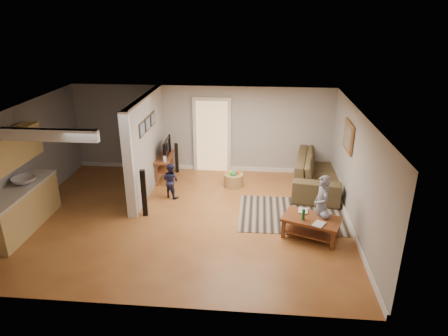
{
  "coord_description": "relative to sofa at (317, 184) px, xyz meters",
  "views": [
    {
      "loc": [
        1.63,
        -8.06,
        4.5
      ],
      "look_at": [
        0.87,
        0.4,
        1.1
      ],
      "focal_mm": 32.0,
      "sensor_mm": 36.0,
      "label": 1
    }
  ],
  "objects": [
    {
      "name": "child",
      "position": [
        -0.3,
        -2.62,
        0.0
      ],
      "size": [
        0.42,
        0.54,
        1.33
      ],
      "primitive_type": "imported",
      "rotation": [
        0.0,
        0.0,
        -1.33
      ],
      "color": "gray",
      "rests_on": "ground"
    },
    {
      "name": "ground",
      "position": [
        -3.3,
        -2.19,
        0.0
      ],
      "size": [
        7.5,
        7.5,
        0.0
      ],
      "primitive_type": "plane",
      "color": "brown",
      "rests_on": "ground"
    },
    {
      "name": "room_shell",
      "position": [
        -4.37,
        -1.77,
        1.46
      ],
      "size": [
        7.54,
        6.02,
        2.52
      ],
      "color": "#A3A09C",
      "rests_on": "ground"
    },
    {
      "name": "coffee_table",
      "position": [
        -0.48,
        -2.81,
        0.36
      ],
      "size": [
        1.33,
        1.06,
        0.69
      ],
      "rotation": [
        0.0,
        0.0,
        -0.37
      ],
      "color": "#5E3416",
      "rests_on": "ground"
    },
    {
      "name": "area_rug",
      "position": [
        -0.81,
        -1.85,
        0.01
      ],
      "size": [
        2.5,
        1.83,
        0.01
      ],
      "primitive_type": "cube",
      "rotation": [
        0.0,
        0.0,
        0.0
      ],
      "color": "black",
      "rests_on": "ground"
    },
    {
      "name": "speaker_left",
      "position": [
        -4.24,
        -2.17,
        0.57
      ],
      "size": [
        0.13,
        0.13,
        1.14
      ],
      "primitive_type": "cube",
      "rotation": [
        0.0,
        0.0,
        0.15
      ],
      "color": "black",
      "rests_on": "ground"
    },
    {
      "name": "toy_basket",
      "position": [
        -2.3,
        -0.34,
        0.19
      ],
      "size": [
        0.53,
        0.53,
        0.47
      ],
      "color": "olive",
      "rests_on": "ground"
    },
    {
      "name": "toddler",
      "position": [
        -3.84,
        -1.16,
        0.0
      ],
      "size": [
        0.55,
        0.51,
        0.91
      ],
      "primitive_type": "imported",
      "rotation": [
        0.0,
        0.0,
        2.66
      ],
      "color": "#1D1E3D",
      "rests_on": "ground"
    },
    {
      "name": "sofa",
      "position": [
        0.0,
        0.0,
        0.0
      ],
      "size": [
        1.63,
        3.14,
        0.87
      ],
      "primitive_type": "imported",
      "rotation": [
        0.0,
        0.0,
        1.41
      ],
      "color": "#4F3F27",
      "rests_on": "ground"
    },
    {
      "name": "tv_console",
      "position": [
        -4.24,
        -0.07,
        0.63
      ],
      "size": [
        0.48,
        1.12,
        0.95
      ],
      "rotation": [
        0.0,
        0.0,
        0.06
      ],
      "color": "#5E3416",
      "rests_on": "ground"
    },
    {
      "name": "speaker_right",
      "position": [
        -4.03,
        0.51,
        0.44
      ],
      "size": [
        0.12,
        0.12,
        0.89
      ],
      "primitive_type": "cube",
      "rotation": [
        0.0,
        0.0,
        0.42
      ],
      "color": "black",
      "rests_on": "ground"
    }
  ]
}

